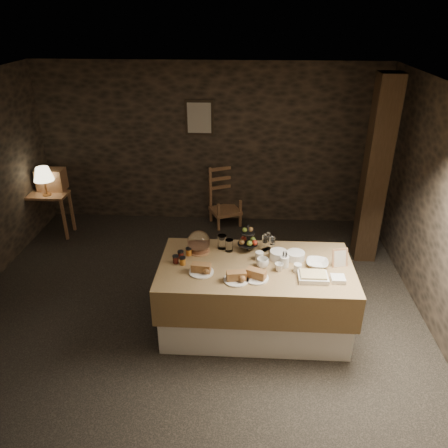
# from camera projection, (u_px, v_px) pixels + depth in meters

# --- Properties ---
(ground_plane) EXTENTS (5.50, 5.00, 0.01)m
(ground_plane) POSITION_uv_depth(u_px,v_px,m) (194.00, 306.00, 5.39)
(ground_plane) COLOR black
(ground_plane) RESTS_ON ground
(room_shell) EXTENTS (5.52, 5.02, 2.60)m
(room_shell) POSITION_uv_depth(u_px,v_px,m) (189.00, 189.00, 4.69)
(room_shell) COLOR black
(room_shell) RESTS_ON ground
(buffet_table) EXTENTS (2.09, 1.11, 0.83)m
(buffet_table) POSITION_uv_depth(u_px,v_px,m) (255.00, 292.00, 4.85)
(buffet_table) COLOR white
(buffet_table) RESTS_ON ground_plane
(console_table) EXTENTS (0.66, 0.38, 0.71)m
(console_table) POSITION_uv_depth(u_px,v_px,m) (47.00, 201.00, 6.82)
(console_table) COLOR brown
(console_table) RESTS_ON ground_plane
(table_lamp) EXTENTS (0.30, 0.30, 0.45)m
(table_lamp) POSITION_uv_depth(u_px,v_px,m) (43.00, 174.00, 6.56)
(table_lamp) COLOR tan
(table_lamp) RESTS_ON console_table
(wine_rack) EXTENTS (0.42, 0.26, 0.34)m
(wine_rack) POSITION_uv_depth(u_px,v_px,m) (51.00, 179.00, 6.84)
(wine_rack) COLOR brown
(wine_rack) RESTS_ON console_table
(chair) EXTENTS (0.59, 0.58, 0.75)m
(chair) POSITION_uv_depth(u_px,v_px,m) (226.00, 199.00, 7.28)
(chair) COLOR brown
(chair) RESTS_ON ground_plane
(timber_column) EXTENTS (0.30, 0.30, 2.60)m
(timber_column) POSITION_uv_depth(u_px,v_px,m) (375.00, 173.00, 5.88)
(timber_column) COLOR black
(timber_column) RESTS_ON ground_plane
(framed_picture) EXTENTS (0.45, 0.04, 0.55)m
(framed_picture) POSITION_uv_depth(u_px,v_px,m) (199.00, 118.00, 6.81)
(framed_picture) COLOR black
(framed_picture) RESTS_ON room_shell
(plate_stack_a) EXTENTS (0.19, 0.19, 0.10)m
(plate_stack_a) POSITION_uv_depth(u_px,v_px,m) (278.00, 255.00, 4.78)
(plate_stack_a) COLOR white
(plate_stack_a) RESTS_ON buffet_table
(plate_stack_b) EXTENTS (0.20, 0.20, 0.08)m
(plate_stack_b) POSITION_uv_depth(u_px,v_px,m) (296.00, 256.00, 4.78)
(plate_stack_b) COLOR white
(plate_stack_b) RESTS_ON buffet_table
(cutlery_holder) EXTENTS (0.10, 0.10, 0.12)m
(cutlery_holder) POSITION_uv_depth(u_px,v_px,m) (284.00, 262.00, 4.64)
(cutlery_holder) COLOR white
(cutlery_holder) RESTS_ON buffet_table
(cup_a) EXTENTS (0.17, 0.17, 0.10)m
(cup_a) POSITION_uv_depth(u_px,v_px,m) (263.00, 263.00, 4.63)
(cup_a) COLOR white
(cup_a) RESTS_ON buffet_table
(cup_b) EXTENTS (0.10, 0.10, 0.09)m
(cup_b) POSITION_uv_depth(u_px,v_px,m) (279.00, 267.00, 4.57)
(cup_b) COLOR white
(cup_b) RESTS_ON buffet_table
(mug_c) EXTENTS (0.09, 0.09, 0.09)m
(mug_c) POSITION_uv_depth(u_px,v_px,m) (259.00, 256.00, 4.77)
(mug_c) COLOR white
(mug_c) RESTS_ON buffet_table
(mug_d) EXTENTS (0.08, 0.08, 0.09)m
(mug_d) POSITION_uv_depth(u_px,v_px,m) (298.00, 268.00, 4.56)
(mug_d) COLOR white
(mug_d) RESTS_ON buffet_table
(bowl) EXTENTS (0.26, 0.26, 0.06)m
(bowl) POSITION_uv_depth(u_px,v_px,m) (317.00, 263.00, 4.67)
(bowl) COLOR white
(bowl) RESTS_ON buffet_table
(cake_dome) EXTENTS (0.26, 0.26, 0.26)m
(cake_dome) POSITION_uv_depth(u_px,v_px,m) (199.00, 243.00, 4.91)
(cake_dome) COLOR brown
(cake_dome) RESTS_ON buffet_table
(fruit_stand) EXTENTS (0.23, 0.23, 0.32)m
(fruit_stand) POSITION_uv_depth(u_px,v_px,m) (248.00, 241.00, 4.91)
(fruit_stand) COLOR black
(fruit_stand) RESTS_ON buffet_table
(bread_platter_left) EXTENTS (0.26, 0.26, 0.11)m
(bread_platter_left) POSITION_uv_depth(u_px,v_px,m) (201.00, 269.00, 4.54)
(bread_platter_left) COLOR white
(bread_platter_left) RESTS_ON buffet_table
(bread_platter_center) EXTENTS (0.26, 0.26, 0.11)m
(bread_platter_center) POSITION_uv_depth(u_px,v_px,m) (236.00, 277.00, 4.41)
(bread_platter_center) COLOR white
(bread_platter_center) RESTS_ON buffet_table
(bread_platter_right) EXTENTS (0.26, 0.26, 0.11)m
(bread_platter_right) POSITION_uv_depth(u_px,v_px,m) (256.00, 275.00, 4.44)
(bread_platter_right) COLOR white
(bread_platter_right) RESTS_ON buffet_table
(jam_jars) EXTENTS (0.18, 0.26, 0.07)m
(jam_jars) POSITION_uv_depth(u_px,v_px,m) (182.00, 257.00, 4.77)
(jam_jars) COLOR #501913
(jam_jars) RESTS_ON buffet_table
(tart_dish) EXTENTS (0.30, 0.22, 0.07)m
(tart_dish) POSITION_uv_depth(u_px,v_px,m) (313.00, 277.00, 4.43)
(tart_dish) COLOR white
(tart_dish) RESTS_ON buffet_table
(square_dish) EXTENTS (0.14, 0.14, 0.04)m
(square_dish) POSITION_uv_depth(u_px,v_px,m) (338.00, 279.00, 4.41)
(square_dish) COLOR white
(square_dish) RESTS_ON buffet_table
(menu_frame) EXTENTS (0.18, 0.11, 0.22)m
(menu_frame) POSITION_uv_depth(u_px,v_px,m) (340.00, 258.00, 4.64)
(menu_frame) COLOR brown
(menu_frame) RESTS_ON buffet_table
(storage_jar_a) EXTENTS (0.10, 0.10, 0.16)m
(storage_jar_a) POSITION_uv_depth(u_px,v_px,m) (222.00, 242.00, 4.99)
(storage_jar_a) COLOR white
(storage_jar_a) RESTS_ON buffet_table
(storage_jar_b) EXTENTS (0.09, 0.09, 0.14)m
(storage_jar_b) POSITION_uv_depth(u_px,v_px,m) (229.00, 245.00, 4.93)
(storage_jar_b) COLOR white
(storage_jar_b) RESTS_ON buffet_table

